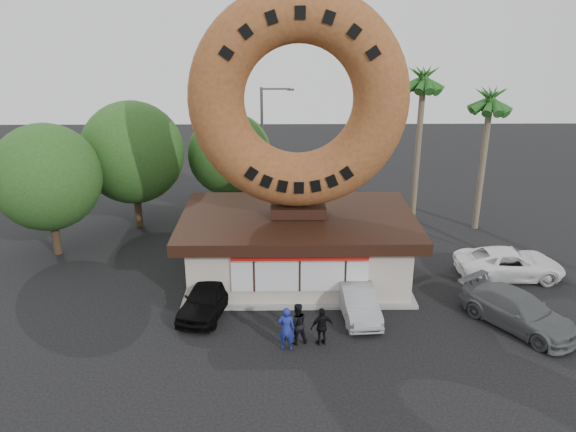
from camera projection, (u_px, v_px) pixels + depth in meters
The scene contains 16 objects.
ground at pixel (302, 345), 22.37m from camera, with size 90.00×90.00×0.00m, color black.
donut_shop at pixel (298, 244), 27.36m from camera, with size 11.20×7.20×3.80m.
giant_donut at pixel (299, 100), 24.93m from camera, with size 9.88×9.88×2.52m, color #9C5A2D.
tree_west at pixel (133, 153), 32.81m from camera, with size 6.00×6.00×7.65m.
tree_mid at pixel (230, 154), 34.97m from camera, with size 5.20×5.20×6.63m.
tree_far at pixel (47, 177), 29.13m from camera, with size 5.60×5.60×7.14m.
palm_near at pixel (423, 84), 32.63m from camera, with size 2.60×2.60×9.75m.
palm_far at pixel (490, 104), 31.59m from camera, with size 2.60×2.60×8.75m.
street_lamp at pixel (264, 143), 35.77m from camera, with size 2.11×0.20×8.00m.
person_left at pixel (286, 329), 21.76m from camera, with size 0.67×0.44×1.84m, color navy.
person_center at pixel (297, 324), 22.21m from camera, with size 0.85×0.66×1.74m, color black.
person_right at pixel (322, 327), 22.13m from camera, with size 0.94×0.39×1.61m, color black.
car_black at pixel (207, 297), 24.55m from camera, with size 1.69×4.21×1.43m, color black.
car_silver at pixel (358, 300), 24.38m from camera, with size 1.41×4.05×1.34m, color #96979A.
car_grey at pixel (518, 311), 23.42m from camera, with size 2.06×5.06×1.47m, color #5A5D5F.
car_white at pixel (509, 263), 27.76m from camera, with size 2.41×5.22×1.45m, color white.
Camera 1 is at (-0.78, -19.15, 12.63)m, focal length 35.00 mm.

